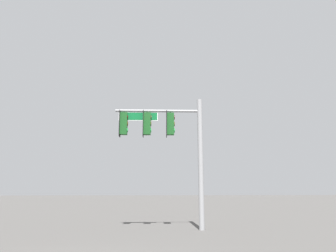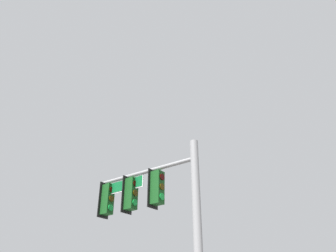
{
  "view_description": "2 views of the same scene",
  "coord_description": "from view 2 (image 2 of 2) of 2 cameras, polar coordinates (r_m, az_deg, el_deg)",
  "views": [
    {
      "loc": [
        -0.67,
        7.52,
        1.74
      ],
      "look_at": [
        -4.06,
        -9.9,
        5.35
      ],
      "focal_mm": 35.0,
      "sensor_mm": 36.0,
      "label": 1
    },
    {
      "loc": [
        -8.95,
        0.95,
        1.79
      ],
      "look_at": [
        -3.7,
        -9.17,
        7.92
      ],
      "focal_mm": 35.0,
      "sensor_mm": 36.0,
      "label": 2
    }
  ],
  "objects": [
    {
      "name": "signal_pole_near",
      "position": [
        10.76,
        -2.07,
        -14.5
      ],
      "size": [
        4.31,
        1.04,
        6.36
      ],
      "color": "gray",
      "rests_on": "ground_plane"
    }
  ]
}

